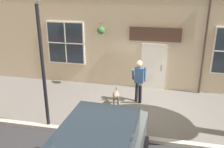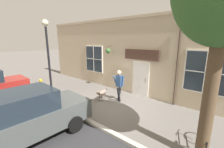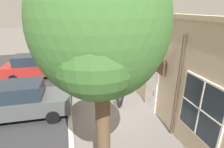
% 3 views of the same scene
% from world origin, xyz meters
% --- Properties ---
extents(ground_plane, '(90.00, 90.00, 0.00)m').
position_xyz_m(ground_plane, '(0.00, 0.00, 0.00)').
color(ground_plane, '#66605B').
extents(storefront_facade, '(0.95, 18.00, 4.79)m').
position_xyz_m(storefront_facade, '(-2.34, -0.00, 2.40)').
color(storefront_facade, '#C6B293').
rests_on(storefront_facade, ground_plane).
extents(pedestrian_walking, '(0.60, 0.55, 1.78)m').
position_xyz_m(pedestrian_walking, '(-0.65, -0.25, 1.08)').
color(pedestrian_walking, black).
rests_on(pedestrian_walking, ground_plane).
extents(dog_on_leash, '(1.11, 0.39, 0.67)m').
position_xyz_m(dog_on_leash, '(-0.10, -1.07, 0.44)').
color(dog_on_leash, '#7F6B5B').
rests_on(dog_on_leash, ground_plane).
extents(street_lamp, '(0.32, 0.32, 4.40)m').
position_xyz_m(street_lamp, '(1.88, -3.00, 2.91)').
color(street_lamp, black).
rests_on(street_lamp, ground_plane).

